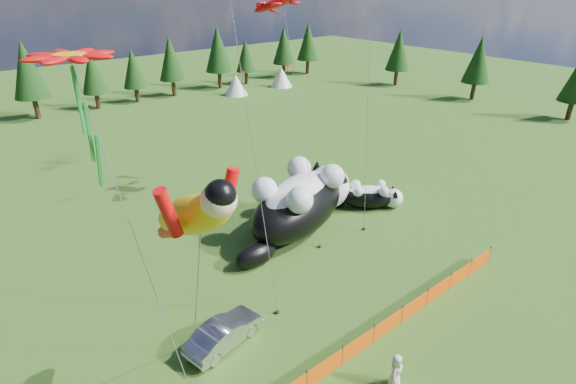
# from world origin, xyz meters

# --- Properties ---
(ground) EXTENTS (160.00, 160.00, 0.00)m
(ground) POSITION_xyz_m (0.00, 0.00, 0.00)
(ground) COLOR #123A0A
(ground) RESTS_ON ground
(safety_fence) EXTENTS (22.06, 0.06, 1.10)m
(safety_fence) POSITION_xyz_m (0.00, -3.00, 0.50)
(safety_fence) COLOR #262626
(safety_fence) RESTS_ON ground
(tree_line) EXTENTS (90.00, 4.00, 8.00)m
(tree_line) POSITION_xyz_m (0.00, 45.00, 4.00)
(tree_line) COLOR black
(tree_line) RESTS_ON ground
(festival_tents) EXTENTS (50.00, 3.20, 2.80)m
(festival_tents) POSITION_xyz_m (11.00, 40.00, 1.40)
(festival_tents) COLOR white
(festival_tents) RESTS_ON ground
(cat_large) EXTENTS (11.19, 6.48, 4.15)m
(cat_large) POSITION_xyz_m (5.35, 6.91, 1.97)
(cat_large) COLOR black
(cat_large) RESTS_ON ground
(cat_small) EXTENTS (4.35, 3.82, 1.86)m
(cat_small) POSITION_xyz_m (11.01, 5.92, 0.88)
(cat_small) COLOR black
(cat_small) RESTS_ON ground
(car) EXTENTS (4.02, 2.09, 1.26)m
(car) POSITION_xyz_m (-4.17, 1.21, 0.63)
(car) COLOR silver
(car) RESTS_ON ground
(spectator_e) EXTENTS (0.90, 0.76, 1.57)m
(spectator_e) POSITION_xyz_m (-0.10, -5.08, 0.78)
(spectator_e) COLOR silver
(spectator_e) RESTS_ON ground
(superhero_kite) EXTENTS (4.67, 5.46, 10.32)m
(superhero_kite) POSITION_xyz_m (-6.07, -0.82, 8.16)
(superhero_kite) COLOR #F6B70C
(superhero_kite) RESTS_ON ground
(gecko_kite) EXTENTS (6.79, 11.84, 16.42)m
(gecko_kite) POSITION_xyz_m (8.54, 13.16, 13.39)
(gecko_kite) COLOR red
(gecko_kite) RESTS_ON ground
(flower_kite) EXTENTS (2.78, 4.79, 13.35)m
(flower_kite) POSITION_xyz_m (-8.28, 1.02, 12.85)
(flower_kite) COLOR red
(flower_kite) RESTS_ON ground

